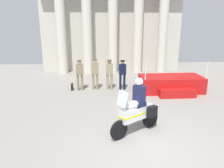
{
  "coord_description": "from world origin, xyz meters",
  "views": [
    {
      "loc": [
        -1.44,
        -5.76,
        3.55
      ],
      "look_at": [
        -0.85,
        3.19,
        1.02
      ],
      "focal_mm": 34.15,
      "sensor_mm": 36.0,
      "label": 1
    }
  ],
  "objects": [
    {
      "name": "motorcycle_with_rider",
      "position": [
        -0.16,
        0.74,
        0.79
      ],
      "size": [
        1.8,
        1.3,
        1.9
      ],
      "rotation": [
        0.0,
        0.0,
        3.74
      ],
      "color": "black",
      "rests_on": "ground_plane"
    },
    {
      "name": "officer_in_row_3",
      "position": [
        -0.1,
        5.64,
        0.98
      ],
      "size": [
        0.38,
        0.24,
        1.66
      ],
      "rotation": [
        0.0,
        0.0,
        3.16
      ],
      "color": "black",
      "rests_on": "ground_plane"
    },
    {
      "name": "officer_in_row_1",
      "position": [
        -1.61,
        5.76,
        1.01
      ],
      "size": [
        0.38,
        0.24,
        1.71
      ],
      "rotation": [
        0.0,
        0.0,
        3.16
      ],
      "color": "#847A5B",
      "rests_on": "ground_plane"
    },
    {
      "name": "officer_in_row_0",
      "position": [
        -2.45,
        5.65,
        1.0
      ],
      "size": [
        0.38,
        0.24,
        1.69
      ],
      "rotation": [
        0.0,
        0.0,
        3.16
      ],
      "color": "#7A7056",
      "rests_on": "ground_plane"
    },
    {
      "name": "colonnade_backdrop",
      "position": [
        -0.34,
        10.56,
        3.87
      ],
      "size": [
        10.7,
        1.55,
        7.28
      ],
      "color": "beige",
      "rests_on": "ground_plane"
    },
    {
      "name": "reviewing_stand",
      "position": [
        2.5,
        5.1,
        0.4
      ],
      "size": [
        3.33,
        2.07,
        1.74
      ],
      "color": "#B71414",
      "rests_on": "ground_plane"
    },
    {
      "name": "ground_plane",
      "position": [
        0.0,
        0.0,
        0.0
      ],
      "size": [
        28.0,
        28.0,
        0.0
      ],
      "primitive_type": "plane",
      "color": "gray"
    },
    {
      "name": "briefcase_on_ground",
      "position": [
        -2.91,
        5.73,
        0.18
      ],
      "size": [
        0.1,
        0.32,
        0.36
      ],
      "primitive_type": "cube",
      "color": "black",
      "rests_on": "ground_plane"
    },
    {
      "name": "officer_in_row_2",
      "position": [
        -0.82,
        5.72,
        0.99
      ],
      "size": [
        0.38,
        0.24,
        1.68
      ],
      "rotation": [
        0.0,
        0.0,
        3.16
      ],
      "color": "gray",
      "rests_on": "ground_plane"
    }
  ]
}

